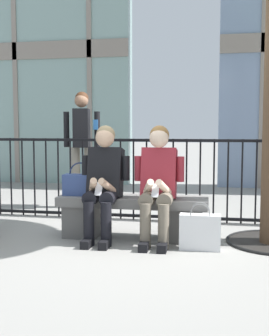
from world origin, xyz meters
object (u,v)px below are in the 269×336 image
object	(u,v)px
seated_person_with_phone	(104,179)
handbag_on_bench	(81,184)
bystander_at_railing	(82,140)
stone_bench	(133,213)
shopping_bag	(200,231)
seated_person_companion	(158,180)

from	to	relation	value
seated_person_with_phone	handbag_on_bench	bearing A→B (deg)	157.84
seated_person_with_phone	bystander_at_railing	xyz separation A→B (m)	(-0.78, 1.74, 0.35)
stone_bench	handbag_on_bench	distance (m)	0.65
seated_person_with_phone	handbag_on_bench	distance (m)	0.32
handbag_on_bench	seated_person_with_phone	bearing A→B (deg)	-22.16
stone_bench	shopping_bag	size ratio (longest dim) A/B	3.47
seated_person_with_phone	handbag_on_bench	world-z (taller)	seated_person_with_phone
stone_bench	bystander_at_railing	xyz separation A→B (m)	(-1.07, 1.61, 0.73)
handbag_on_bench	stone_bench	bearing A→B (deg)	0.99
stone_bench	handbag_on_bench	xyz separation A→B (m)	(-0.58, -0.01, 0.30)
seated_person_with_phone	shopping_bag	xyz separation A→B (m)	(1.02, -0.20, -0.47)
stone_bench	shopping_bag	world-z (taller)	shopping_bag
seated_person_with_phone	seated_person_companion	bearing A→B (deg)	0.00
seated_person_companion	shopping_bag	distance (m)	0.67
shopping_bag	seated_person_companion	bearing A→B (deg)	156.03
stone_bench	shopping_bag	bearing A→B (deg)	-23.99
bystander_at_railing	handbag_on_bench	bearing A→B (deg)	-73.11
stone_bench	bystander_at_railing	world-z (taller)	bystander_at_railing
seated_person_companion	seated_person_with_phone	bearing A→B (deg)	180.00
handbag_on_bench	bystander_at_railing	bearing A→B (deg)	106.89
seated_person_with_phone	bystander_at_railing	bearing A→B (deg)	114.23
stone_bench	seated_person_with_phone	xyz separation A→B (m)	(-0.29, -0.13, 0.38)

